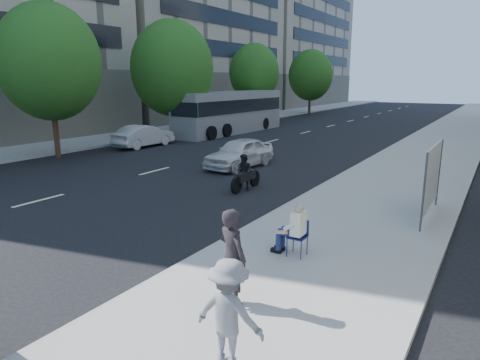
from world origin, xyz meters
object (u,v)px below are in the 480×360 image
Objects in this scene: jogger at (229,314)px; pedestrian_woman at (232,257)px; seated_protester at (294,225)px; protest_banner at (432,177)px; bus at (231,112)px; motorcycle at (245,174)px; white_sedan_mid at (144,136)px; white_sedan_near at (239,153)px.

jogger is 0.89× the size of pedestrian_woman.
protest_banner is at bearing 64.33° from seated_protester.
bus is at bearing -61.87° from jogger.
motorcycle is (-4.43, 5.13, -0.24)m from seated_protester.
white_sedan_mid is 12.87m from motorcycle.
seated_protester is at bearing -50.22° from motorcycle.
bus is at bearing 128.87° from white_sedan_near.
motorcycle is 18.89m from bus.
jogger is 0.38× the size of white_sedan_mid.
protest_banner is 0.25× the size of bus.
pedestrian_woman is 7.81m from protest_banner.
white_sedan_mid is (-16.65, 15.50, -0.27)m from jogger.
white_sedan_mid is at bearing 150.36° from motorcycle.
white_sedan_near is (-7.89, 13.06, -0.25)m from jogger.
jogger is 0.39× the size of white_sedan_near.
jogger is 0.14× the size of bus.
white_sedan_near is (-6.99, 11.55, -0.35)m from pedestrian_woman.
pedestrian_woman is 13.50m from white_sedan_near.
motorcycle is (-6.72, 0.37, -0.76)m from protest_banner.
bus reaches higher than white_sedan_mid.
pedestrian_woman is at bearing -55.17° from bus.
seated_protester is 0.43× the size of protest_banner.
white_sedan_near is 14.38m from bus.
protest_banner is 0.71× the size of white_sedan_mid.
jogger is (0.92, -4.21, 0.10)m from seated_protester.
white_sedan_mid is at bearing 160.09° from protest_banner.
motorcycle is (-4.44, 7.83, -0.43)m from pedestrian_woman.
jogger is 10.77m from motorcycle.
bus is at bearing -92.51° from white_sedan_mid.
protest_banner reaches higher than jogger.
seated_protester is at bearing -47.36° from white_sedan_near.
pedestrian_woman reaches higher than white_sedan_near.
pedestrian_woman reaches higher than white_sedan_mid.
pedestrian_woman is 0.90× the size of motorcycle.
motorcycle is at bearing -51.23° from white_sedan_near.
white_sedan_near is (-6.98, 8.85, -0.15)m from seated_protester.
white_sedan_near is at bearing 128.26° from seated_protester.
seated_protester is 0.71× the size of pedestrian_woman.
pedestrian_woman is 0.43× the size of white_sedan_mid.
pedestrian_woman is 0.60× the size of protest_banner.
seated_protester is 2.71m from pedestrian_woman.
white_sedan_near is at bearing 123.34° from motorcycle.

